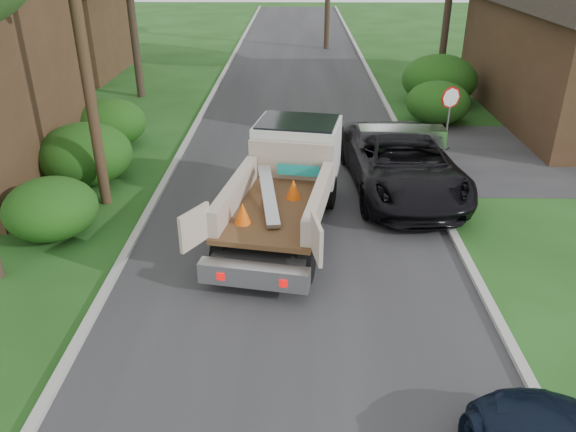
{
  "coord_description": "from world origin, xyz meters",
  "views": [
    {
      "loc": [
        0.04,
        -9.7,
        6.97
      ],
      "look_at": [
        -0.16,
        1.81,
        1.2
      ],
      "focal_mm": 35.0,
      "sensor_mm": 36.0,
      "label": 1
    }
  ],
  "objects_px": {
    "black_pickup": "(402,162)",
    "house_left_far": "(48,16)",
    "stop_sign": "(450,107)",
    "utility_pole": "(77,16)",
    "flatbed_truck": "(290,173)"
  },
  "relations": [
    {
      "from": "flatbed_truck",
      "to": "black_pickup",
      "type": "relative_size",
      "value": 1.03
    },
    {
      "from": "stop_sign",
      "to": "house_left_far",
      "type": "distance_m",
      "value": 22.81
    },
    {
      "from": "house_left_far",
      "to": "flatbed_truck",
      "type": "height_order",
      "value": "house_left_far"
    },
    {
      "from": "utility_pole",
      "to": "flatbed_truck",
      "type": "distance_m",
      "value": 6.64
    },
    {
      "from": "utility_pole",
      "to": "house_left_far",
      "type": "height_order",
      "value": "utility_pole"
    },
    {
      "from": "black_pickup",
      "to": "house_left_far",
      "type": "bearing_deg",
      "value": 132.19
    },
    {
      "from": "utility_pole",
      "to": "black_pickup",
      "type": "xyz_separation_m",
      "value": [
        8.65,
        1.06,
        -4.27
      ]
    },
    {
      "from": "stop_sign",
      "to": "house_left_far",
      "type": "relative_size",
      "value": 0.33
    },
    {
      "from": "utility_pole",
      "to": "house_left_far",
      "type": "bearing_deg",
      "value": 115.23
    },
    {
      "from": "house_left_far",
      "to": "utility_pole",
      "type": "bearing_deg",
      "value": -64.77
    },
    {
      "from": "stop_sign",
      "to": "black_pickup",
      "type": "relative_size",
      "value": 0.38
    },
    {
      "from": "stop_sign",
      "to": "house_left_far",
      "type": "xyz_separation_m",
      "value": [
        -18.7,
        13.0,
        1.27
      ]
    },
    {
      "from": "black_pickup",
      "to": "stop_sign",
      "type": "bearing_deg",
      "value": 51.5
    },
    {
      "from": "utility_pole",
      "to": "black_pickup",
      "type": "relative_size",
      "value": 1.55
    },
    {
      "from": "stop_sign",
      "to": "utility_pole",
      "type": "distance_m",
      "value": 11.91
    }
  ]
}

